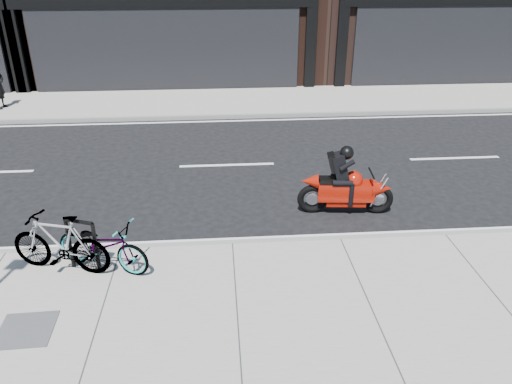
{
  "coord_description": "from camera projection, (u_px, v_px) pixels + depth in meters",
  "views": [
    {
      "loc": [
        -0.18,
        -9.75,
        4.93
      ],
      "look_at": [
        0.47,
        -1.47,
        0.9
      ],
      "focal_mm": 35.0,
      "sensor_mm": 36.0,
      "label": 1
    }
  ],
  "objects": [
    {
      "name": "ground",
      "position": [
        229.0,
        200.0,
        10.91
      ],
      "size": [
        120.0,
        120.0,
        0.0
      ],
      "primitive_type": "plane",
      "color": "black",
      "rests_on": "ground"
    },
    {
      "name": "sidewalk_near",
      "position": [
        241.0,
        371.0,
        6.4
      ],
      "size": [
        60.0,
        6.0,
        0.13
      ],
      "primitive_type": "cube",
      "color": "gray",
      "rests_on": "ground"
    },
    {
      "name": "sidewalk_far",
      "position": [
        223.0,
        102.0,
        17.84
      ],
      "size": [
        60.0,
        3.5,
        0.13
      ],
      "primitive_type": "cube",
      "color": "gray",
      "rests_on": "ground"
    },
    {
      "name": "bike_rack",
      "position": [
        82.0,
        241.0,
        8.11
      ],
      "size": [
        0.53,
        0.23,
        0.93
      ],
      "rotation": [
        0.0,
        0.0,
        -0.35
      ],
      "color": "black",
      "rests_on": "sidewalk_near"
    },
    {
      "name": "bicycle_front",
      "position": [
        102.0,
        245.0,
        8.18
      ],
      "size": [
        1.79,
        1.21,
        0.89
      ],
      "primitive_type": "imported",
      "rotation": [
        0.0,
        0.0,
        1.17
      ],
      "color": "gray",
      "rests_on": "sidewalk_near"
    },
    {
      "name": "bicycle_rear",
      "position": [
        60.0,
        243.0,
        8.1
      ],
      "size": [
        1.8,
        0.95,
        1.04
      ],
      "primitive_type": "imported",
      "rotation": [
        0.0,
        0.0,
        4.43
      ],
      "color": "gray",
      "rests_on": "sidewalk_near"
    },
    {
      "name": "motorcycle",
      "position": [
        350.0,
        186.0,
        10.16
      ],
      "size": [
        1.98,
        0.59,
        1.48
      ],
      "rotation": [
        0.0,
        0.0,
        -0.1
      ],
      "color": "black",
      "rests_on": "ground"
    },
    {
      "name": "utility_grate",
      "position": [
        26.0,
        330.0,
        6.99
      ],
      "size": [
        0.77,
        0.77,
        0.02
      ],
      "primitive_type": "cube",
      "rotation": [
        0.0,
        0.0,
        0.03
      ],
      "color": "#454648",
      "rests_on": "sidewalk_near"
    }
  ]
}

